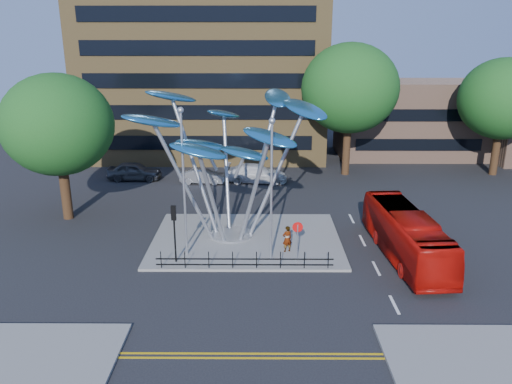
{
  "coord_description": "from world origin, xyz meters",
  "views": [
    {
      "loc": [
        -0.2,
        -23.79,
        12.76
      ],
      "look_at": [
        -0.37,
        4.0,
        3.92
      ],
      "focal_mm": 35.0,
      "sensor_mm": 36.0,
      "label": 1
    }
  ],
  "objects_px": {
    "tree_right": "(350,88)",
    "parked_car_mid": "(203,176)",
    "street_lamp_right": "(271,177)",
    "leaf_sculpture": "(229,133)",
    "tree_left": "(58,125)",
    "pedestrian": "(287,239)",
    "traffic_light_island": "(174,222)",
    "parked_car_left": "(134,171)",
    "no_entry_sign_island": "(297,235)",
    "tree_far": "(504,99)",
    "street_lamp_left": "(183,170)",
    "red_bus": "(406,235)",
    "parked_car_right": "(256,173)"
  },
  "relations": [
    {
      "from": "red_bus",
      "to": "parked_car_left",
      "type": "bearing_deg",
      "value": 136.8
    },
    {
      "from": "pedestrian",
      "to": "parked_car_right",
      "type": "relative_size",
      "value": 0.3
    },
    {
      "from": "parked_car_mid",
      "to": "tree_left",
      "type": "bearing_deg",
      "value": 139.56
    },
    {
      "from": "no_entry_sign_island",
      "to": "red_bus",
      "type": "distance_m",
      "value": 6.6
    },
    {
      "from": "parked_car_right",
      "to": "parked_car_left",
      "type": "bearing_deg",
      "value": 91.16
    },
    {
      "from": "tree_left",
      "to": "parked_car_right",
      "type": "distance_m",
      "value": 17.5
    },
    {
      "from": "no_entry_sign_island",
      "to": "parked_car_left",
      "type": "bearing_deg",
      "value": 127.84
    },
    {
      "from": "no_entry_sign_island",
      "to": "tree_far",
      "type": "bearing_deg",
      "value": 44.25
    },
    {
      "from": "traffic_light_island",
      "to": "street_lamp_left",
      "type": "bearing_deg",
      "value": 63.43
    },
    {
      "from": "traffic_light_island",
      "to": "red_bus",
      "type": "relative_size",
      "value": 0.34
    },
    {
      "from": "tree_right",
      "to": "traffic_light_island",
      "type": "xyz_separation_m",
      "value": [
        -13.0,
        -19.5,
        -5.42
      ]
    },
    {
      "from": "parked_car_left",
      "to": "leaf_sculpture",
      "type": "bearing_deg",
      "value": -143.8
    },
    {
      "from": "tree_far",
      "to": "parked_car_right",
      "type": "relative_size",
      "value": 1.95
    },
    {
      "from": "tree_far",
      "to": "tree_right",
      "type": "bearing_deg",
      "value": -180.0
    },
    {
      "from": "tree_left",
      "to": "pedestrian",
      "type": "relative_size",
      "value": 6.28
    },
    {
      "from": "no_entry_sign_island",
      "to": "parked_car_right",
      "type": "distance_m",
      "value": 17.03
    },
    {
      "from": "no_entry_sign_island",
      "to": "tree_right",
      "type": "bearing_deg",
      "value": 72.88
    },
    {
      "from": "traffic_light_island",
      "to": "red_bus",
      "type": "xyz_separation_m",
      "value": [
        13.5,
        1.1,
        -1.19
      ]
    },
    {
      "from": "tree_right",
      "to": "traffic_light_island",
      "type": "bearing_deg",
      "value": -123.69
    },
    {
      "from": "street_lamp_left",
      "to": "street_lamp_right",
      "type": "height_order",
      "value": "street_lamp_left"
    },
    {
      "from": "leaf_sculpture",
      "to": "no_entry_sign_island",
      "type": "height_order",
      "value": "leaf_sculpture"
    },
    {
      "from": "tree_right",
      "to": "parked_car_left",
      "type": "relative_size",
      "value": 2.5
    },
    {
      "from": "leaf_sculpture",
      "to": "traffic_light_island",
      "type": "height_order",
      "value": "leaf_sculpture"
    },
    {
      "from": "tree_far",
      "to": "no_entry_sign_island",
      "type": "height_order",
      "value": "tree_far"
    },
    {
      "from": "tree_right",
      "to": "street_lamp_right",
      "type": "bearing_deg",
      "value": -111.54
    },
    {
      "from": "red_bus",
      "to": "parked_car_mid",
      "type": "xyz_separation_m",
      "value": [
        -13.7,
        15.3,
        -0.77
      ]
    },
    {
      "from": "no_entry_sign_island",
      "to": "parked_car_right",
      "type": "relative_size",
      "value": 0.44
    },
    {
      "from": "leaf_sculpture",
      "to": "street_lamp_left",
      "type": "xyz_separation_m",
      "value": [
        -2.43,
        -3.18,
        -1.52
      ]
    },
    {
      "from": "tree_far",
      "to": "street_lamp_left",
      "type": "bearing_deg",
      "value": -145.08
    },
    {
      "from": "tree_left",
      "to": "street_lamp_left",
      "type": "xyz_separation_m",
      "value": [
        9.5,
        -6.5,
        -1.44
      ]
    },
    {
      "from": "traffic_light_island",
      "to": "parked_car_mid",
      "type": "xyz_separation_m",
      "value": [
        -0.2,
        16.4,
        -1.96
      ]
    },
    {
      "from": "red_bus",
      "to": "tree_right",
      "type": "bearing_deg",
      "value": 87.57
    },
    {
      "from": "parked_car_right",
      "to": "street_lamp_left",
      "type": "bearing_deg",
      "value": 170.08
    },
    {
      "from": "tree_right",
      "to": "parked_car_left",
      "type": "height_order",
      "value": "tree_right"
    },
    {
      "from": "street_lamp_left",
      "to": "leaf_sculpture",
      "type": "bearing_deg",
      "value": 52.6
    },
    {
      "from": "tree_far",
      "to": "pedestrian",
      "type": "bearing_deg",
      "value": -138.66
    },
    {
      "from": "tree_far",
      "to": "traffic_light_island",
      "type": "xyz_separation_m",
      "value": [
        -27.0,
        -19.5,
        -4.49
      ]
    },
    {
      "from": "street_lamp_right",
      "to": "red_bus",
      "type": "bearing_deg",
      "value": 4.27
    },
    {
      "from": "street_lamp_left",
      "to": "street_lamp_right",
      "type": "relative_size",
      "value": 1.06
    },
    {
      "from": "street_lamp_right",
      "to": "leaf_sculpture",
      "type": "bearing_deg",
      "value": 124.91
    },
    {
      "from": "pedestrian",
      "to": "parked_car_left",
      "type": "xyz_separation_m",
      "value": [
        -13.06,
        15.99,
        -0.15
      ]
    },
    {
      "from": "tree_far",
      "to": "pedestrian",
      "type": "xyz_separation_m",
      "value": [
        -20.49,
        -18.03,
        -6.13
      ]
    },
    {
      "from": "no_entry_sign_island",
      "to": "parked_car_right",
      "type": "height_order",
      "value": "no_entry_sign_island"
    },
    {
      "from": "no_entry_sign_island",
      "to": "pedestrian",
      "type": "distance_m",
      "value": 1.75
    },
    {
      "from": "tree_far",
      "to": "street_lamp_left",
      "type": "relative_size",
      "value": 1.23
    },
    {
      "from": "tree_right",
      "to": "parked_car_mid",
      "type": "distance_m",
      "value": 15.43
    },
    {
      "from": "traffic_light_island",
      "to": "parked_car_left",
      "type": "xyz_separation_m",
      "value": [
        -6.55,
        17.46,
        -1.79
      ]
    },
    {
      "from": "leaf_sculpture",
      "to": "parked_car_right",
      "type": "bearing_deg",
      "value": 82.75
    },
    {
      "from": "traffic_light_island",
      "to": "pedestrian",
      "type": "height_order",
      "value": "traffic_light_island"
    },
    {
      "from": "street_lamp_right",
      "to": "parked_car_mid",
      "type": "relative_size",
      "value": 2.08
    }
  ]
}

